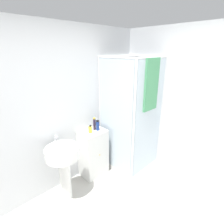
# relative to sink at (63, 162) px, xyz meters

# --- Properties ---
(wall_back) EXTENTS (6.40, 0.06, 2.50)m
(wall_back) POSITION_rel_sink_xyz_m (0.08, 0.34, 0.62)
(wall_back) COLOR silver
(wall_back) RESTS_ON ground_plane
(wall_right) EXTENTS (0.06, 6.40, 2.50)m
(wall_right) POSITION_rel_sink_xyz_m (1.78, -1.36, 0.62)
(wall_right) COLOR silver
(wall_right) RESTS_ON ground_plane
(shower_enclosure) EXTENTS (0.81, 0.84, 2.04)m
(shower_enclosure) POSITION_rel_sink_xyz_m (1.29, -0.18, -0.02)
(shower_enclosure) COLOR white
(shower_enclosure) RESTS_ON ground_plane
(vanity_cabinet) EXTENTS (0.45, 0.35, 0.84)m
(vanity_cabinet) POSITION_rel_sink_xyz_m (0.64, 0.14, -0.21)
(vanity_cabinet) COLOR silver
(vanity_cabinet) RESTS_ON ground_plane
(sink) EXTENTS (0.47, 0.47, 0.99)m
(sink) POSITION_rel_sink_xyz_m (0.00, 0.00, 0.00)
(sink) COLOR white
(sink) RESTS_ON ground_plane
(soap_dispenser) EXTENTS (0.06, 0.06, 0.14)m
(soap_dispenser) POSITION_rel_sink_xyz_m (0.59, 0.13, 0.27)
(soap_dispenser) COLOR yellow
(soap_dispenser) RESTS_ON vanity_cabinet
(shampoo_bottle_tall_black) EXTENTS (0.05, 0.05, 0.22)m
(shampoo_bottle_tall_black) POSITION_rel_sink_xyz_m (0.72, 0.17, 0.32)
(shampoo_bottle_tall_black) COLOR #281E33
(shampoo_bottle_tall_black) RESTS_ON vanity_cabinet
(shampoo_bottle_blue) EXTENTS (0.05, 0.05, 0.18)m
(shampoo_bottle_blue) POSITION_rel_sink_xyz_m (0.74, 0.11, 0.30)
(shampoo_bottle_blue) COLOR navy
(shampoo_bottle_blue) RESTS_ON vanity_cabinet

